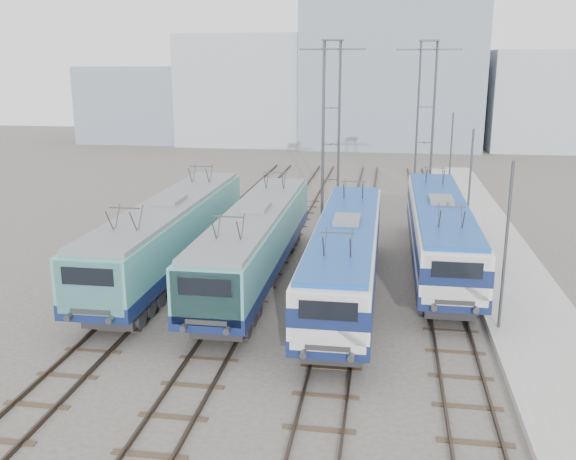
% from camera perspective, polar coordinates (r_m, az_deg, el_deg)
% --- Properties ---
extents(ground, '(160.00, 160.00, 0.00)m').
position_cam_1_polar(ground, '(25.42, -0.88, -9.82)').
color(ground, '#514C47').
extents(platform, '(4.00, 70.00, 0.30)m').
position_cam_1_polar(platform, '(33.10, 19.33, -4.48)').
color(platform, '#9E9E99').
rests_on(platform, ground).
extents(locomotive_far_left, '(2.93, 18.49, 3.48)m').
position_cam_1_polar(locomotive_far_left, '(32.79, -10.48, -0.13)').
color(locomotive_far_left, '#111C4A').
rests_on(locomotive_far_left, ground).
extents(locomotive_center_left, '(2.84, 17.96, 3.38)m').
position_cam_1_polar(locomotive_center_left, '(31.17, -2.93, -0.79)').
color(locomotive_center_left, '#111C4A').
rests_on(locomotive_center_left, ground).
extents(locomotive_center_right, '(2.79, 17.61, 3.31)m').
position_cam_1_polar(locomotive_center_right, '(29.11, 5.16, -1.93)').
color(locomotive_center_right, '#111C4A').
rests_on(locomotive_center_right, ground).
extents(locomotive_far_right, '(2.82, 17.81, 3.35)m').
position_cam_1_polar(locomotive_far_right, '(33.92, 13.33, 0.17)').
color(locomotive_far_right, '#111C4A').
rests_on(locomotive_far_right, ground).
extents(catenary_tower_west, '(4.50, 1.20, 12.00)m').
position_cam_1_polar(catenary_tower_west, '(45.14, 3.86, 9.69)').
color(catenary_tower_west, '#3F4247').
rests_on(catenary_tower_west, ground).
extents(catenary_tower_east, '(4.50, 1.20, 12.00)m').
position_cam_1_polar(catenary_tower_east, '(47.03, 12.11, 9.60)').
color(catenary_tower_east, '#3F4247').
rests_on(catenary_tower_east, ground).
extents(mast_front, '(0.12, 0.12, 7.00)m').
position_cam_1_polar(mast_front, '(26.20, 18.76, -1.72)').
color(mast_front, '#3F4247').
rests_on(mast_front, ground).
extents(mast_mid, '(0.12, 0.12, 7.00)m').
position_cam_1_polar(mast_mid, '(37.75, 15.81, 3.37)').
color(mast_mid, '#3F4247').
rests_on(mast_mid, ground).
extents(mast_rear, '(0.12, 0.12, 7.00)m').
position_cam_1_polar(mast_rear, '(49.52, 14.24, 6.05)').
color(mast_rear, '#3F4247').
rests_on(mast_rear, ground).
extents(building_west, '(18.00, 12.00, 14.00)m').
position_cam_1_polar(building_west, '(86.74, -3.17, 12.31)').
color(building_west, '#9FA8B1').
rests_on(building_west, ground).
extents(building_center, '(22.00, 14.00, 18.00)m').
position_cam_1_polar(building_center, '(84.81, 9.14, 13.46)').
color(building_center, gray).
rests_on(building_center, ground).
extents(building_east, '(16.00, 12.00, 12.00)m').
position_cam_1_polar(building_east, '(87.26, 22.53, 10.60)').
color(building_east, '#9FA8B1').
rests_on(building_east, ground).
extents(building_far_west, '(14.00, 10.00, 10.00)m').
position_cam_1_polar(building_far_west, '(91.50, -13.18, 10.83)').
color(building_far_west, gray).
rests_on(building_far_west, ground).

